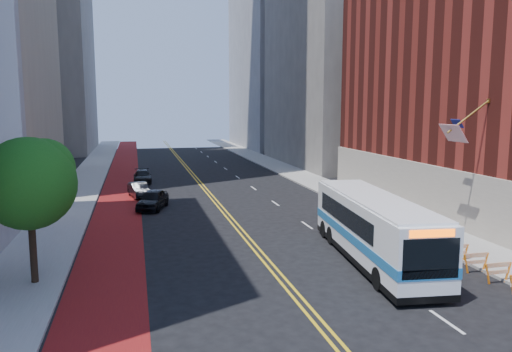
{
  "coord_description": "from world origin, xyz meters",
  "views": [
    {
      "loc": [
        -6.6,
        -17.9,
        8.24
      ],
      "look_at": [
        -0.3,
        8.0,
        4.44
      ],
      "focal_mm": 35.0,
      "sensor_mm": 36.0,
      "label": 1
    }
  ],
  "objects_px": {
    "car_b": "(139,190)",
    "street_tree": "(30,180)",
    "car_a": "(153,199)",
    "car_c": "(142,176)",
    "transit_bus": "(373,227)"
  },
  "relations": [
    {
      "from": "car_b",
      "to": "street_tree",
      "type": "bearing_deg",
      "value": -114.32
    },
    {
      "from": "car_a",
      "to": "street_tree",
      "type": "bearing_deg",
      "value": -92.74
    },
    {
      "from": "car_b",
      "to": "car_c",
      "type": "bearing_deg",
      "value": 75.43
    },
    {
      "from": "street_tree",
      "to": "transit_bus",
      "type": "height_order",
      "value": "street_tree"
    },
    {
      "from": "car_b",
      "to": "car_c",
      "type": "xyz_separation_m",
      "value": [
        0.44,
        8.67,
        0.0
      ]
    },
    {
      "from": "street_tree",
      "to": "car_b",
      "type": "bearing_deg",
      "value": 77.36
    },
    {
      "from": "transit_bus",
      "to": "car_a",
      "type": "xyz_separation_m",
      "value": [
        -10.89,
        16.43,
        -1.05
      ]
    },
    {
      "from": "car_b",
      "to": "car_a",
      "type": "bearing_deg",
      "value": -91.43
    },
    {
      "from": "car_a",
      "to": "car_b",
      "type": "height_order",
      "value": "car_a"
    },
    {
      "from": "street_tree",
      "to": "car_c",
      "type": "height_order",
      "value": "street_tree"
    },
    {
      "from": "car_a",
      "to": "car_c",
      "type": "xyz_separation_m",
      "value": [
        -0.57,
        14.26,
        -0.11
      ]
    },
    {
      "from": "transit_bus",
      "to": "car_c",
      "type": "xyz_separation_m",
      "value": [
        -11.47,
        30.68,
        -1.16
      ]
    },
    {
      "from": "street_tree",
      "to": "transit_bus",
      "type": "xyz_separation_m",
      "value": [
        16.76,
        -0.36,
        -3.09
      ]
    },
    {
      "from": "car_b",
      "to": "car_c",
      "type": "height_order",
      "value": "car_c"
    },
    {
      "from": "car_a",
      "to": "car_b",
      "type": "xyz_separation_m",
      "value": [
        -1.01,
        5.59,
        -0.11
      ]
    }
  ]
}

